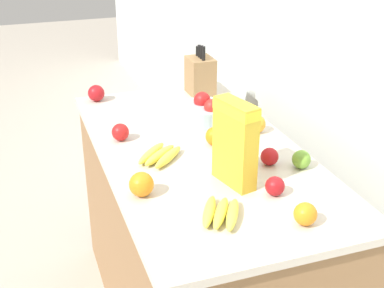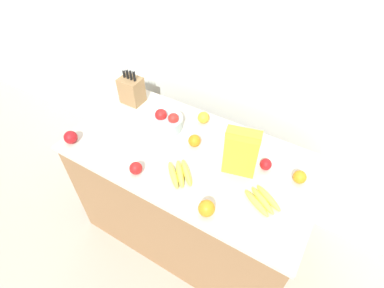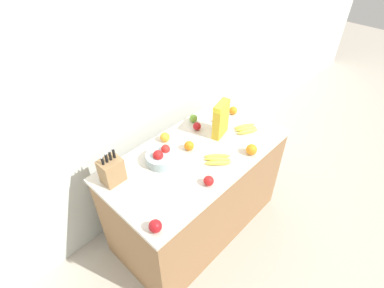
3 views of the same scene
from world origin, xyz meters
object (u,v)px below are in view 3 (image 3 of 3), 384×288
object	(u,v)px
cereal_box	(221,118)
orange_front_left	(251,150)
orange_back_center	(189,146)
knife_block	(112,170)
banana_bunch_left	(218,159)
apple_rear	(155,226)
apple_middle	(209,181)
apple_leftmost	(220,120)
banana_bunch_right	(246,129)
apple_rightmost	(193,118)
orange_front_right	(165,137)
orange_mid_left	(233,110)
apple_front	(197,126)
fruit_bowl	(161,157)

from	to	relation	value
cereal_box	orange_front_left	size ratio (longest dim) A/B	3.58
orange_back_center	knife_block	bearing A→B (deg)	165.39
knife_block	banana_bunch_left	world-z (taller)	knife_block
apple_rear	orange_back_center	world-z (taller)	apple_rear
apple_middle	banana_bunch_left	bearing A→B (deg)	25.14
knife_block	orange_front_left	bearing A→B (deg)	-31.03
cereal_box	apple_leftmost	size ratio (longest dim) A/B	4.53
banana_bunch_right	apple_rightmost	size ratio (longest dim) A/B	3.12
banana_bunch_left	orange_front_right	bearing A→B (deg)	103.37
knife_block	orange_back_center	bearing A→B (deg)	-14.61
orange_front_right	apple_rear	bearing A→B (deg)	-136.29
apple_leftmost	apple_rightmost	distance (m)	0.24
knife_block	banana_bunch_right	distance (m)	1.18
apple_rear	orange_mid_left	xyz separation A→B (m)	(1.32, 0.42, -0.00)
apple_middle	orange_mid_left	distance (m)	0.91
apple_leftmost	orange_front_right	world-z (taller)	orange_front_right
apple_front	orange_back_center	xyz separation A→B (m)	(-0.24, -0.13, 0.00)
fruit_bowl	apple_front	distance (m)	0.49
fruit_bowl	apple_rightmost	distance (m)	0.58
apple_middle	orange_back_center	distance (m)	0.40
apple_middle	orange_front_right	bearing A→B (deg)	78.71
banana_bunch_left	apple_leftmost	distance (m)	0.49
fruit_bowl	orange_front_right	distance (m)	0.25
apple_rear	apple_leftmost	distance (m)	1.20
orange_back_center	apple_rear	bearing A→B (deg)	-151.23
fruit_bowl	banana_bunch_right	world-z (taller)	fruit_bowl
apple_middle	orange_front_left	size ratio (longest dim) A/B	0.85
knife_block	apple_leftmost	world-z (taller)	knife_block
knife_block	apple_rear	world-z (taller)	knife_block
apple_rightmost	orange_mid_left	xyz separation A→B (m)	(0.34, -0.18, 0.00)
knife_block	orange_back_center	xyz separation A→B (m)	(0.61, -0.16, -0.06)
fruit_bowl	orange_back_center	distance (m)	0.26
banana_bunch_right	apple_front	bearing A→B (deg)	131.94
apple_leftmost	orange_mid_left	distance (m)	0.19
apple_rightmost	orange_back_center	size ratio (longest dim) A/B	0.92
apple_rear	apple_middle	bearing A→B (deg)	1.50
cereal_box	apple_front	xyz separation A→B (m)	(-0.08, 0.18, -0.13)
apple_middle	orange_mid_left	bearing A→B (deg)	26.85
fruit_bowl	apple_middle	size ratio (longest dim) A/B	3.07
orange_front_left	banana_bunch_right	bearing A→B (deg)	42.88
banana_bunch_left	apple_middle	distance (m)	0.25
apple_middle	apple_leftmost	distance (m)	0.74
orange_front_left	cereal_box	bearing A→B (deg)	86.25
apple_front	apple_rightmost	world-z (taller)	apple_rightmost
banana_bunch_left	apple_middle	size ratio (longest dim) A/B	3.02
banana_bunch_left	orange_mid_left	xyz separation A→B (m)	(0.59, 0.31, 0.02)
apple_leftmost	apple_rightmost	xyz separation A→B (m)	(-0.15, 0.19, 0.00)
apple_middle	orange_front_right	distance (m)	0.59
apple_front	apple_leftmost	world-z (taller)	same
apple_rear	apple_leftmost	bearing A→B (deg)	20.49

